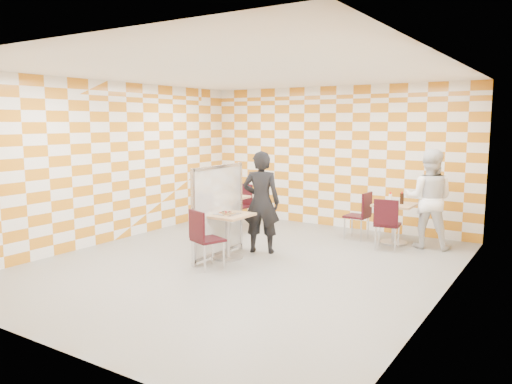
# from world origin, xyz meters

# --- Properties ---
(room_shell) EXTENTS (7.00, 7.00, 7.00)m
(room_shell) POSITION_xyz_m (0.00, 0.54, 1.50)
(room_shell) COLOR gray
(room_shell) RESTS_ON ground
(main_table) EXTENTS (0.70, 0.70, 0.75)m
(main_table) POSITION_xyz_m (-0.43, 0.16, 0.51)
(main_table) COLOR tan
(main_table) RESTS_ON ground
(second_table) EXTENTS (0.70, 0.70, 0.75)m
(second_table) POSITION_xyz_m (1.58, 2.67, 0.51)
(second_table) COLOR tan
(second_table) RESTS_ON ground
(empty_table) EXTENTS (0.70, 0.70, 0.75)m
(empty_table) POSITION_xyz_m (-1.56, 1.73, 0.51)
(empty_table) COLOR tan
(empty_table) RESTS_ON ground
(chair_main_front) EXTENTS (0.54, 0.55, 0.92)m
(chair_main_front) POSITION_xyz_m (-0.38, -0.55, 0.54)
(chair_main_front) COLOR black
(chair_main_front) RESTS_ON ground
(chair_second_front) EXTENTS (0.47, 0.48, 0.92)m
(chair_second_front) POSITION_xyz_m (1.63, 2.06, 0.54)
(chair_second_front) COLOR black
(chair_second_front) RESTS_ON ground
(chair_second_side) EXTENTS (0.45, 0.44, 0.92)m
(chair_second_side) POSITION_xyz_m (0.96, 2.60, 0.54)
(chair_second_side) COLOR black
(chair_second_side) RESTS_ON ground
(chair_empty_near) EXTENTS (0.46, 0.47, 0.92)m
(chair_empty_near) POSITION_xyz_m (-1.49, 1.01, 0.54)
(chair_empty_near) COLOR black
(chair_empty_near) RESTS_ON ground
(chair_empty_far) EXTENTS (0.46, 0.47, 0.92)m
(chair_empty_far) POSITION_xyz_m (-1.66, 2.37, 0.54)
(chair_empty_far) COLOR black
(chair_empty_far) RESTS_ON ground
(partition) EXTENTS (0.08, 1.38, 1.55)m
(partition) POSITION_xyz_m (-0.60, 0.13, 0.79)
(partition) COLOR white
(partition) RESTS_ON ground
(man_dark) EXTENTS (0.75, 0.63, 1.77)m
(man_dark) POSITION_xyz_m (-0.17, 0.79, 0.88)
(man_dark) COLOR black
(man_dark) RESTS_ON ground
(man_white) EXTENTS (0.96, 0.80, 1.78)m
(man_white) POSITION_xyz_m (2.18, 2.68, 0.89)
(man_white) COLOR white
(man_white) RESTS_ON ground
(pizza_on_foil) EXTENTS (0.40, 0.40, 0.04)m
(pizza_on_foil) POSITION_xyz_m (-0.43, 0.15, 0.77)
(pizza_on_foil) COLOR silver
(pizza_on_foil) RESTS_ON main_table
(sport_bottle) EXTENTS (0.06, 0.06, 0.20)m
(sport_bottle) POSITION_xyz_m (1.46, 2.76, 0.84)
(sport_bottle) COLOR white
(sport_bottle) RESTS_ON second_table
(soda_bottle) EXTENTS (0.07, 0.07, 0.23)m
(soda_bottle) POSITION_xyz_m (1.69, 2.70, 0.85)
(soda_bottle) COLOR black
(soda_bottle) RESTS_ON second_table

